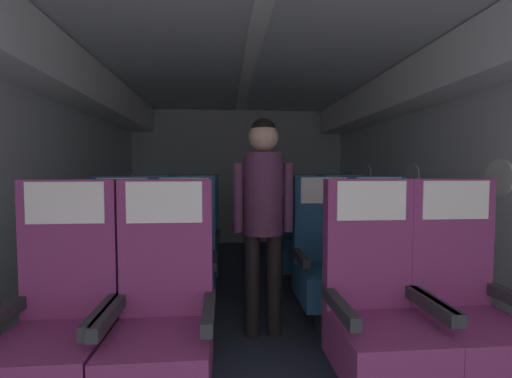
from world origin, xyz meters
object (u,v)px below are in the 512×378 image
object	(u,v)px
seat_b_left_aisle	(184,269)
seat_b_right_aisle	(383,263)
seat_a_left_aisle	(163,323)
seat_a_right_window	(378,315)
seat_c_left_window	(148,244)
seat_b_right_window	(327,265)
seat_a_right_aisle	(465,312)
flight_attendant	(263,203)
seat_c_right_aisle	(345,240)
seat_a_left_window	(59,326)
seat_c_right_window	(300,241)
seat_c_left_aisle	(195,243)
seat_b_left_window	(120,270)

from	to	relation	value
seat_b_left_aisle	seat_b_right_aisle	world-z (taller)	same
seat_b_left_aisle	seat_a_left_aisle	bearing A→B (deg)	-89.45
seat_a_right_window	seat_c_left_window	distance (m)	2.35
seat_b_left_aisle	seat_c_left_window	distance (m)	1.01
seat_b_right_aisle	seat_b_right_window	size ratio (longest dim) A/B	1.00
seat_a_right_aisle	seat_a_right_window	distance (m)	0.45
seat_c_left_window	flight_attendant	size ratio (longest dim) A/B	0.74
seat_c_left_window	seat_a_right_window	bearing A→B (deg)	-50.58
seat_a_left_aisle	seat_c_right_aisle	bearing A→B (deg)	50.00
seat_a_right_window	seat_c_left_window	xyz separation A→B (m)	(-1.49, 1.81, 0.00)
seat_c_left_window	seat_b_right_aisle	bearing A→B (deg)	-24.79
seat_a_left_window	seat_c_right_aisle	size ratio (longest dim) A/B	1.00
seat_b_right_aisle	seat_c_left_window	world-z (taller)	same
seat_b_right_window	seat_c_right_window	distance (m)	0.89
seat_a_right_window	flight_attendant	distance (m)	1.09
seat_c_left_window	flight_attendant	bearing A→B (deg)	-43.16
flight_attendant	seat_b_left_aisle	bearing A→B (deg)	-174.59
seat_b_left_aisle	seat_a_right_aisle	bearing A→B (deg)	-31.23
seat_c_left_aisle	seat_c_right_window	world-z (taller)	same
seat_b_right_window	seat_b_right_aisle	bearing A→B (deg)	-0.81
seat_c_left_window	seat_c_right_aisle	bearing A→B (deg)	-0.58
seat_b_left_window	seat_c_left_aisle	size ratio (longest dim) A/B	1.00
seat_a_right_aisle	seat_b_right_aisle	world-z (taller)	same
seat_a_right_window	seat_b_left_aisle	size ratio (longest dim) A/B	1.00
seat_a_left_aisle	seat_b_left_window	distance (m)	1.02
seat_a_right_window	seat_b_right_aisle	bearing A→B (deg)	63.45
seat_a_right_aisle	seat_a_right_window	world-z (taller)	same
seat_a_left_window	seat_b_right_aisle	world-z (taller)	same
seat_a_left_aisle	seat_c_left_window	xyz separation A→B (m)	(-0.46, 1.81, 0.00)
seat_a_left_window	seat_b_right_window	size ratio (longest dim) A/B	1.00
seat_a_right_aisle	seat_c_right_aisle	distance (m)	1.80
seat_c_left_window	seat_a_left_window	bearing A→B (deg)	-90.30
seat_a_left_window	seat_c_right_aisle	xyz separation A→B (m)	(1.97, 1.78, 0.00)
seat_b_left_window	seat_c_left_window	xyz separation A→B (m)	(0.00, 0.90, 0.00)
seat_b_right_aisle	seat_b_right_window	bearing A→B (deg)	179.19
seat_b_left_window	seat_c_right_aisle	bearing A→B (deg)	24.18
seat_a_left_aisle	seat_c_left_window	bearing A→B (deg)	104.15
seat_c_right_aisle	seat_b_left_window	bearing A→B (deg)	-155.82
seat_b_right_aisle	seat_a_left_window	bearing A→B (deg)	-155.37
seat_a_left_aisle	seat_b_left_aisle	xyz separation A→B (m)	(-0.01, 0.90, 0.00)
seat_b_right_window	seat_a_left_aisle	bearing A→B (deg)	-138.82
seat_a_right_window	seat_c_left_aisle	bearing A→B (deg)	119.91
seat_a_left_window	seat_b_left_aisle	world-z (taller)	same
seat_b_right_aisle	seat_c_right_aisle	world-z (taller)	same
seat_b_left_window	seat_a_left_aisle	bearing A→B (deg)	-63.32
seat_a_left_window	seat_a_left_aisle	world-z (taller)	same
seat_b_left_window	flight_attendant	world-z (taller)	flight_attendant
seat_a_left_window	seat_b_right_window	distance (m)	1.77
seat_a_left_window	flight_attendant	size ratio (longest dim) A/B	0.74
seat_a_left_aisle	seat_b_right_window	bearing A→B (deg)	41.18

